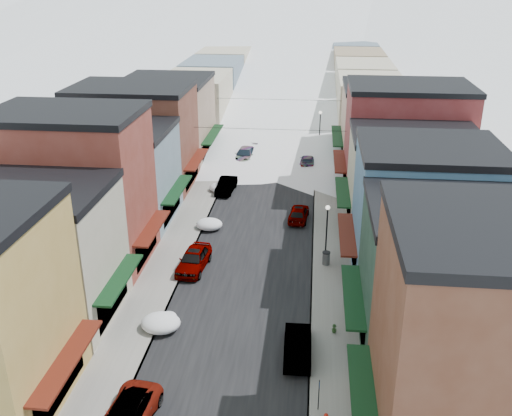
% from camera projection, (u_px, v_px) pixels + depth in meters
% --- Properties ---
extents(road, '(10.00, 160.00, 0.01)m').
position_uv_depth(road, '(280.00, 135.00, 81.57)').
color(road, black).
rests_on(road, ground).
extents(sidewalk_left, '(3.20, 160.00, 0.15)m').
position_uv_depth(sidewalk_left, '(235.00, 133.00, 82.18)').
color(sidewalk_left, gray).
rests_on(sidewalk_left, ground).
extents(sidewalk_right, '(3.20, 160.00, 0.15)m').
position_uv_depth(sidewalk_right, '(327.00, 136.00, 80.92)').
color(sidewalk_right, gray).
rests_on(sidewalk_right, ground).
extents(curb_left, '(0.10, 160.00, 0.15)m').
position_uv_depth(curb_left, '(245.00, 134.00, 82.03)').
color(curb_left, slate).
rests_on(curb_left, ground).
extents(curb_right, '(0.10, 160.00, 0.15)m').
position_uv_depth(curb_right, '(316.00, 136.00, 81.06)').
color(curb_right, slate).
rests_on(curb_right, ground).
extents(bldg_l_cream, '(11.30, 8.20, 9.50)m').
position_uv_depth(bldg_l_cream, '(35.00, 254.00, 37.46)').
color(bldg_l_cream, '#B6AB93').
rests_on(bldg_l_cream, ground).
extents(bldg_l_brick_near, '(12.30, 8.20, 12.50)m').
position_uv_depth(bldg_l_brick_near, '(73.00, 189.00, 44.25)').
color(bldg_l_brick_near, maroon).
rests_on(bldg_l_brick_near, ground).
extents(bldg_l_grayblue, '(11.30, 9.20, 9.00)m').
position_uv_depth(bldg_l_grayblue, '(117.00, 174.00, 52.67)').
color(bldg_l_grayblue, gray).
rests_on(bldg_l_grayblue, ground).
extents(bldg_l_brick_far, '(13.30, 9.20, 11.00)m').
position_uv_depth(bldg_l_brick_far, '(135.00, 137.00, 60.63)').
color(bldg_l_brick_far, brown).
rests_on(bldg_l_brick_far, ground).
extents(bldg_l_tan, '(11.30, 11.20, 10.00)m').
position_uv_depth(bldg_l_tan, '(167.00, 119.00, 69.89)').
color(bldg_l_tan, '#987A63').
rests_on(bldg_l_tan, ground).
extents(bldg_r_brick_near, '(12.30, 9.20, 12.50)m').
position_uv_depth(bldg_r_brick_near, '(505.00, 350.00, 25.60)').
color(bldg_r_brick_near, brown).
rests_on(bldg_r_brick_near, ground).
extents(bldg_r_green, '(11.30, 9.20, 9.50)m').
position_uv_depth(bldg_r_green, '(448.00, 278.00, 34.48)').
color(bldg_r_green, '#1A3628').
rests_on(bldg_r_green, ground).
extents(bldg_r_blue, '(11.30, 9.20, 10.50)m').
position_uv_depth(bldg_r_blue, '(424.00, 212.00, 42.53)').
color(bldg_r_blue, teal).
rests_on(bldg_r_blue, ground).
extents(bldg_r_cream, '(12.30, 9.20, 9.00)m').
position_uv_depth(bldg_r_cream, '(412.00, 181.00, 51.02)').
color(bldg_r_cream, '#B7B193').
rests_on(bldg_r_cream, ground).
extents(bldg_r_brick_far, '(13.30, 9.20, 11.50)m').
position_uv_depth(bldg_r_brick_far, '(405.00, 140.00, 58.74)').
color(bldg_r_brick_far, maroon).
rests_on(bldg_r_brick_far, ground).
extents(bldg_r_tan, '(11.30, 11.20, 9.50)m').
position_uv_depth(bldg_r_tan, '(385.00, 124.00, 68.39)').
color(bldg_r_tan, tan).
rests_on(bldg_r_tan, ground).
extents(distant_blocks, '(34.00, 55.00, 8.00)m').
position_uv_depth(distant_blocks, '(289.00, 78.00, 101.10)').
color(distant_blocks, gray).
rests_on(distant_blocks, ground).
extents(overhead_cables, '(16.40, 15.04, 0.04)m').
position_uv_depth(overhead_cables, '(274.00, 113.00, 67.71)').
color(overhead_cables, black).
rests_on(overhead_cables, ground).
extents(car_white_suv, '(2.92, 5.30, 1.41)m').
position_uv_depth(car_white_suv, '(127.00, 416.00, 29.48)').
color(car_white_suv, white).
rests_on(car_white_suv, ground).
extents(car_silver_sedan, '(2.43, 5.11, 1.69)m').
position_uv_depth(car_silver_sedan, '(194.00, 259.00, 45.04)').
color(car_silver_sedan, '#A0A4A8').
rests_on(car_silver_sedan, ground).
extents(car_dark_hatch, '(1.90, 4.60, 1.48)m').
position_uv_depth(car_dark_hatch, '(226.00, 185.00, 60.66)').
color(car_dark_hatch, black).
rests_on(car_dark_hatch, ground).
extents(car_silver_wagon, '(2.99, 5.94, 1.66)m').
position_uv_depth(car_silver_wagon, '(245.00, 155.00, 70.21)').
color(car_silver_wagon, '#96989E').
rests_on(car_silver_wagon, ground).
extents(car_green_sedan, '(1.76, 4.75, 1.55)m').
position_uv_depth(car_green_sedan, '(298.00, 345.00, 34.92)').
color(car_green_sedan, black).
rests_on(car_green_sedan, ground).
extents(car_gray_suv, '(2.08, 4.42, 1.46)m').
position_uv_depth(car_gray_suv, '(299.00, 213.00, 53.84)').
color(car_gray_suv, '#909498').
rests_on(car_gray_suv, ground).
extents(car_black_sedan, '(1.92, 4.66, 1.35)m').
position_uv_depth(car_black_sedan, '(308.00, 161.00, 68.49)').
color(car_black_sedan, black).
rests_on(car_black_sedan, ground).
extents(car_lane_silver, '(2.21, 4.93, 1.65)m').
position_uv_depth(car_lane_silver, '(270.00, 145.00, 74.24)').
color(car_lane_silver, '#9EA1A6').
rests_on(car_lane_silver, ground).
extents(car_lane_white, '(3.30, 6.14, 1.64)m').
position_uv_depth(car_lane_white, '(294.00, 127.00, 82.68)').
color(car_lane_white, silver).
rests_on(car_lane_white, ground).
extents(parking_sign, '(0.05, 0.27, 1.94)m').
position_uv_depth(parking_sign, '(319.00, 393.00, 30.26)').
color(parking_sign, black).
rests_on(parking_sign, sidewalk_right).
extents(trash_can, '(0.64, 0.64, 1.09)m').
position_uv_depth(trash_can, '(326.00, 258.00, 45.54)').
color(trash_can, '#57595C').
rests_on(trash_can, sidewalk_right).
extents(streetlamp_near, '(0.36, 0.36, 4.36)m').
position_uv_depth(streetlamp_near, '(327.00, 224.00, 46.33)').
color(streetlamp_near, black).
rests_on(streetlamp_near, sidewalk_right).
extents(streetlamp_far, '(0.41, 0.41, 4.90)m').
position_uv_depth(streetlamp_far, '(320.00, 125.00, 74.31)').
color(streetlamp_far, black).
rests_on(streetlamp_far, sidewalk_right).
extents(planter_far, '(0.45, 0.45, 0.58)m').
position_uv_depth(planter_far, '(334.00, 329.00, 37.07)').
color(planter_far, '#2E5225').
rests_on(planter_far, sidewalk_right).
extents(snow_pile_near, '(2.62, 2.81, 1.11)m').
position_uv_depth(snow_pile_near, '(161.00, 322.00, 37.57)').
color(snow_pile_near, white).
rests_on(snow_pile_near, ground).
extents(snow_pile_mid, '(2.39, 2.67, 1.01)m').
position_uv_depth(snow_pile_mid, '(210.00, 224.00, 52.10)').
color(snow_pile_mid, white).
rests_on(snow_pile_mid, ground).
extents(snow_pile_far, '(2.39, 2.67, 1.01)m').
position_uv_depth(snow_pile_far, '(221.00, 187.00, 60.80)').
color(snow_pile_far, white).
rests_on(snow_pile_far, ground).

